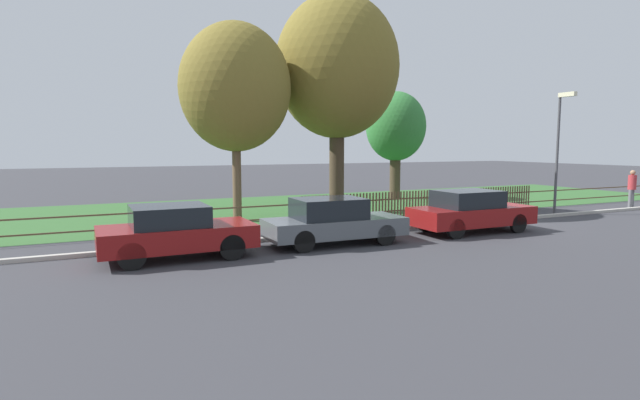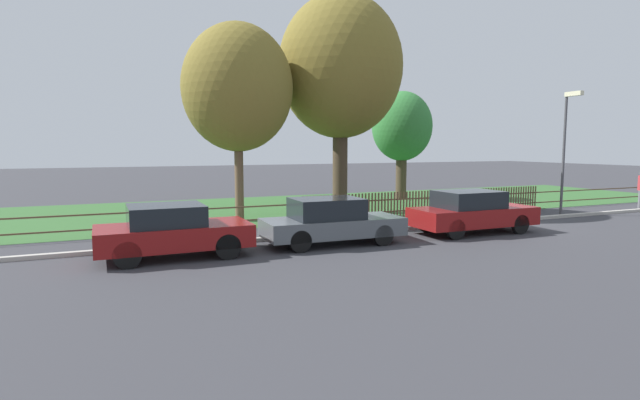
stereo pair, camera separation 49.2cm
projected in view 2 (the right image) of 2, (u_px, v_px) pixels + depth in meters
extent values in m
plane|color=#38383D|center=(473.00, 225.00, 18.46)|extent=(120.00, 120.00, 0.00)
cube|color=#B2ADA3|center=(472.00, 223.00, 18.54)|extent=(35.66, 0.20, 0.12)
cube|color=#33602D|center=(370.00, 203.00, 25.56)|extent=(35.66, 10.45, 0.01)
cube|color=brown|center=(431.00, 209.00, 20.78)|extent=(35.66, 0.03, 0.05)
cube|color=brown|center=(432.00, 198.00, 20.73)|extent=(35.66, 0.03, 0.05)
cube|color=brown|center=(303.00, 211.00, 18.45)|extent=(0.06, 0.03, 1.08)
cube|color=brown|center=(307.00, 210.00, 18.51)|extent=(0.06, 0.03, 1.08)
cube|color=brown|center=(310.00, 210.00, 18.56)|extent=(0.06, 0.03, 1.08)
cube|color=brown|center=(314.00, 210.00, 18.62)|extent=(0.06, 0.03, 1.08)
cube|color=brown|center=(318.00, 210.00, 18.68)|extent=(0.06, 0.03, 1.08)
cube|color=brown|center=(321.00, 210.00, 18.74)|extent=(0.06, 0.03, 1.08)
cube|color=brown|center=(325.00, 209.00, 18.80)|extent=(0.06, 0.03, 1.08)
cube|color=brown|center=(328.00, 209.00, 18.85)|extent=(0.06, 0.03, 1.08)
cube|color=brown|center=(332.00, 209.00, 18.91)|extent=(0.06, 0.03, 1.08)
cube|color=brown|center=(335.00, 209.00, 18.97)|extent=(0.06, 0.03, 1.08)
cube|color=brown|center=(339.00, 209.00, 19.03)|extent=(0.06, 0.03, 1.08)
cube|color=brown|center=(342.00, 208.00, 19.09)|extent=(0.06, 0.03, 1.08)
cube|color=brown|center=(345.00, 208.00, 19.14)|extent=(0.06, 0.03, 1.08)
cube|color=brown|center=(349.00, 208.00, 19.20)|extent=(0.06, 0.03, 1.08)
cube|color=brown|center=(352.00, 208.00, 19.26)|extent=(0.06, 0.03, 1.08)
cube|color=brown|center=(356.00, 208.00, 19.32)|extent=(0.06, 0.03, 1.08)
cube|color=brown|center=(359.00, 207.00, 19.38)|extent=(0.06, 0.03, 1.08)
cube|color=brown|center=(362.00, 207.00, 19.43)|extent=(0.06, 0.03, 1.08)
cube|color=brown|center=(366.00, 207.00, 19.49)|extent=(0.06, 0.03, 1.08)
cube|color=brown|center=(369.00, 207.00, 19.55)|extent=(0.06, 0.03, 1.08)
cube|color=brown|center=(372.00, 207.00, 19.61)|extent=(0.06, 0.03, 1.08)
cube|color=brown|center=(375.00, 207.00, 19.66)|extent=(0.06, 0.03, 1.08)
cube|color=brown|center=(379.00, 206.00, 19.72)|extent=(0.06, 0.03, 1.08)
cube|color=brown|center=(382.00, 206.00, 19.78)|extent=(0.06, 0.03, 1.08)
cube|color=brown|center=(385.00, 206.00, 19.84)|extent=(0.06, 0.03, 1.08)
cube|color=brown|center=(388.00, 206.00, 19.90)|extent=(0.06, 0.03, 1.08)
cube|color=brown|center=(391.00, 206.00, 19.95)|extent=(0.06, 0.03, 1.08)
cube|color=brown|center=(394.00, 205.00, 20.01)|extent=(0.06, 0.03, 1.08)
cube|color=brown|center=(397.00, 205.00, 20.07)|extent=(0.06, 0.03, 1.08)
cube|color=brown|center=(401.00, 205.00, 20.13)|extent=(0.06, 0.03, 1.08)
cube|color=brown|center=(404.00, 205.00, 20.19)|extent=(0.06, 0.03, 1.08)
cube|color=brown|center=(407.00, 205.00, 20.24)|extent=(0.06, 0.03, 1.08)
cube|color=brown|center=(410.00, 205.00, 20.30)|extent=(0.06, 0.03, 1.08)
cube|color=brown|center=(413.00, 204.00, 20.36)|extent=(0.06, 0.03, 1.08)
cube|color=brown|center=(416.00, 204.00, 20.42)|extent=(0.06, 0.03, 1.08)
cube|color=brown|center=(419.00, 204.00, 20.48)|extent=(0.06, 0.03, 1.08)
cube|color=brown|center=(422.00, 204.00, 20.53)|extent=(0.06, 0.03, 1.08)
cube|color=brown|center=(425.00, 204.00, 20.59)|extent=(0.06, 0.03, 1.08)
cube|color=brown|center=(428.00, 204.00, 20.65)|extent=(0.06, 0.03, 1.08)
cube|color=brown|center=(430.00, 203.00, 20.71)|extent=(0.06, 0.03, 1.08)
cube|color=brown|center=(433.00, 203.00, 20.77)|extent=(0.06, 0.03, 1.08)
cube|color=brown|center=(436.00, 203.00, 20.82)|extent=(0.06, 0.03, 1.08)
cube|color=brown|center=(439.00, 203.00, 20.88)|extent=(0.06, 0.03, 1.08)
cube|color=brown|center=(442.00, 203.00, 20.94)|extent=(0.06, 0.03, 1.08)
cube|color=brown|center=(445.00, 203.00, 21.00)|extent=(0.06, 0.03, 1.08)
cube|color=brown|center=(448.00, 203.00, 21.05)|extent=(0.06, 0.03, 1.08)
cube|color=brown|center=(450.00, 202.00, 21.11)|extent=(0.06, 0.03, 1.08)
cube|color=brown|center=(453.00, 202.00, 21.17)|extent=(0.06, 0.03, 1.08)
cube|color=brown|center=(456.00, 202.00, 21.23)|extent=(0.06, 0.03, 1.08)
cube|color=brown|center=(459.00, 202.00, 21.29)|extent=(0.06, 0.03, 1.08)
cube|color=brown|center=(462.00, 202.00, 21.34)|extent=(0.06, 0.03, 1.08)
cube|color=brown|center=(464.00, 202.00, 21.40)|extent=(0.06, 0.03, 1.08)
cube|color=brown|center=(467.00, 201.00, 21.46)|extent=(0.06, 0.03, 1.08)
cube|color=brown|center=(470.00, 201.00, 21.52)|extent=(0.06, 0.03, 1.08)
cube|color=brown|center=(472.00, 201.00, 21.58)|extent=(0.06, 0.03, 1.08)
cube|color=brown|center=(475.00, 201.00, 21.63)|extent=(0.06, 0.03, 1.08)
cube|color=brown|center=(478.00, 201.00, 21.69)|extent=(0.06, 0.03, 1.08)
cube|color=brown|center=(480.00, 201.00, 21.75)|extent=(0.06, 0.03, 1.08)
cube|color=brown|center=(483.00, 201.00, 21.81)|extent=(0.06, 0.03, 1.08)
cube|color=brown|center=(486.00, 200.00, 21.87)|extent=(0.06, 0.03, 1.08)
cube|color=brown|center=(488.00, 200.00, 21.92)|extent=(0.06, 0.03, 1.08)
cube|color=brown|center=(491.00, 200.00, 21.98)|extent=(0.06, 0.03, 1.08)
cube|color=brown|center=(493.00, 200.00, 22.04)|extent=(0.06, 0.03, 1.08)
cube|color=brown|center=(496.00, 200.00, 22.10)|extent=(0.06, 0.03, 1.08)
cube|color=brown|center=(498.00, 200.00, 22.16)|extent=(0.06, 0.03, 1.08)
cube|color=brown|center=(501.00, 200.00, 22.21)|extent=(0.06, 0.03, 1.08)
cube|color=brown|center=(504.00, 199.00, 22.27)|extent=(0.06, 0.03, 1.08)
cube|color=brown|center=(506.00, 199.00, 22.33)|extent=(0.06, 0.03, 1.08)
cube|color=brown|center=(509.00, 199.00, 22.39)|extent=(0.06, 0.03, 1.08)
cube|color=brown|center=(511.00, 199.00, 22.44)|extent=(0.06, 0.03, 1.08)
cube|color=brown|center=(514.00, 199.00, 22.50)|extent=(0.06, 0.03, 1.08)
cube|color=brown|center=(516.00, 199.00, 22.56)|extent=(0.06, 0.03, 1.08)
cube|color=brown|center=(518.00, 199.00, 22.62)|extent=(0.06, 0.03, 1.08)
cube|color=brown|center=(521.00, 198.00, 22.68)|extent=(0.06, 0.03, 1.08)
cube|color=brown|center=(523.00, 198.00, 22.73)|extent=(0.06, 0.03, 1.08)
cube|color=brown|center=(526.00, 198.00, 22.79)|extent=(0.06, 0.03, 1.08)
cube|color=brown|center=(528.00, 198.00, 22.85)|extent=(0.06, 0.03, 1.08)
cube|color=brown|center=(530.00, 198.00, 22.91)|extent=(0.06, 0.03, 1.08)
cube|color=brown|center=(533.00, 198.00, 22.97)|extent=(0.06, 0.03, 1.08)
cube|color=brown|center=(535.00, 198.00, 23.02)|extent=(0.06, 0.03, 1.08)
cube|color=maroon|center=(174.00, 236.00, 13.09)|extent=(3.92, 1.87, 0.58)
cube|color=black|center=(166.00, 215.00, 12.95)|extent=(1.89, 1.67, 0.53)
cylinder|color=black|center=(214.00, 236.00, 14.38)|extent=(0.67, 0.15, 0.67)
cylinder|color=black|center=(228.00, 247.00, 12.83)|extent=(0.67, 0.15, 0.67)
cylinder|color=black|center=(124.00, 243.00, 13.40)|extent=(0.67, 0.15, 0.67)
cylinder|color=black|center=(127.00, 255.00, 11.85)|extent=(0.67, 0.15, 0.67)
cube|color=#51565B|center=(333.00, 227.00, 14.82)|extent=(4.21, 1.79, 0.53)
cube|color=black|center=(326.00, 208.00, 14.69)|extent=(2.04, 1.56, 0.60)
cylinder|color=black|center=(360.00, 227.00, 16.02)|extent=(0.63, 0.16, 0.62)
cylinder|color=black|center=(383.00, 235.00, 14.62)|extent=(0.63, 0.16, 0.62)
cylinder|color=black|center=(284.00, 233.00, 15.08)|extent=(0.63, 0.16, 0.62)
cylinder|color=black|center=(300.00, 241.00, 13.67)|extent=(0.63, 0.16, 0.62)
cube|color=maroon|center=(473.00, 216.00, 16.75)|extent=(4.26, 1.75, 0.60)
cube|color=black|center=(468.00, 199.00, 16.61)|extent=(2.05, 1.56, 0.56)
cylinder|color=black|center=(487.00, 218.00, 18.01)|extent=(0.65, 0.14, 0.65)
cylinder|color=black|center=(520.00, 224.00, 16.57)|extent=(0.65, 0.14, 0.65)
cylinder|color=black|center=(426.00, 222.00, 16.99)|extent=(0.65, 0.14, 0.65)
cylinder|color=black|center=(456.00, 229.00, 15.54)|extent=(0.65, 0.14, 0.65)
cylinder|color=black|center=(343.00, 223.00, 17.21)|extent=(0.57, 0.14, 0.56)
cylinder|color=black|center=(308.00, 225.00, 16.79)|extent=(0.57, 0.14, 0.56)
ellipsoid|color=#9EA0A8|center=(325.00, 213.00, 16.96)|extent=(1.71, 0.86, 0.84)
ellipsoid|color=#9EA0A8|center=(336.00, 206.00, 17.07)|extent=(0.45, 0.96, 0.39)
cylinder|color=brown|center=(239.00, 173.00, 19.21)|extent=(0.34, 0.34, 3.79)
ellipsoid|color=olive|center=(238.00, 88.00, 18.86)|extent=(4.20, 4.20, 4.83)
cylinder|color=#473828|center=(340.00, 160.00, 21.62)|extent=(0.64, 0.64, 4.61)
ellipsoid|color=olive|center=(340.00, 67.00, 21.19)|extent=(5.28, 5.28, 6.07)
cylinder|color=#473828|center=(401.00, 172.00, 27.53)|extent=(0.59, 0.59, 2.95)
ellipsoid|color=#337A38|center=(402.00, 126.00, 27.26)|extent=(3.29, 3.29, 3.79)
cylinder|color=slate|center=(640.00, 200.00, 23.12)|extent=(0.16, 0.16, 0.87)
cylinder|color=#47474C|center=(563.00, 157.00, 20.85)|extent=(0.11, 0.11, 4.93)
cube|color=beige|center=(574.00, 94.00, 20.26)|extent=(0.20, 0.76, 0.18)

